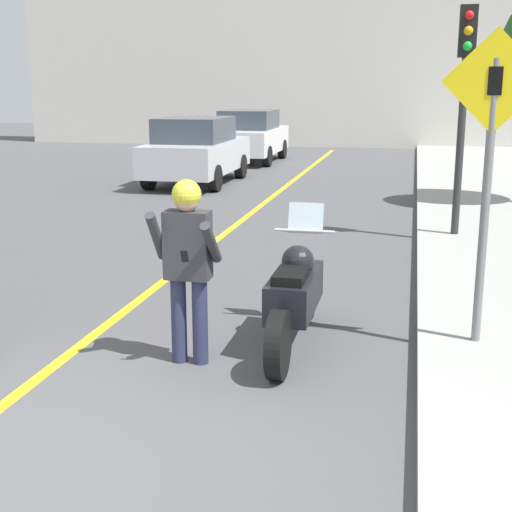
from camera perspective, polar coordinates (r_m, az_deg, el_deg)
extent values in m
plane|color=#4C4C4F|center=(5.08, -19.42, -16.37)|extent=(80.00, 80.00, 0.00)
cube|color=yellow|center=(10.46, -5.04, -0.15)|extent=(0.12, 36.00, 0.01)
cube|color=beige|center=(29.87, 8.00, 17.57)|extent=(28.00, 1.20, 9.27)
cylinder|color=black|center=(6.14, 1.79, -7.11)|extent=(0.14, 0.61, 0.61)
cylinder|color=black|center=(7.74, 4.12, -2.76)|extent=(0.14, 0.61, 0.61)
cube|color=black|center=(6.87, 3.12, -2.86)|extent=(0.40, 1.17, 0.36)
sphere|color=black|center=(6.95, 3.36, -0.44)|extent=(0.32, 0.32, 0.32)
cube|color=black|center=(6.55, 2.77, -1.66)|extent=(0.28, 0.48, 0.10)
cylinder|color=silver|center=(7.31, 3.91, 2.02)|extent=(0.62, 0.03, 0.03)
cube|color=silver|center=(7.36, 4.01, 3.05)|extent=(0.36, 0.12, 0.31)
cylinder|color=#282D4C|center=(6.51, -6.19, -5.11)|extent=(0.14, 0.14, 0.79)
cylinder|color=#282D4C|center=(6.45, -4.50, -5.24)|extent=(0.14, 0.14, 0.79)
cube|color=#333338|center=(6.29, -5.49, 0.87)|extent=(0.40, 0.22, 0.61)
cylinder|color=#333338|center=(6.26, -7.96, 1.59)|extent=(0.09, 0.37, 0.47)
cylinder|color=#333338|center=(6.10, -3.60, 1.08)|extent=(0.09, 0.43, 0.43)
sphere|color=tan|center=(6.22, -5.57, 4.49)|extent=(0.22, 0.22, 0.22)
sphere|color=gold|center=(6.21, -5.58, 4.94)|extent=(0.26, 0.26, 0.26)
cube|color=black|center=(6.02, -5.75, -0.01)|extent=(0.06, 0.05, 0.11)
cylinder|color=slate|center=(6.73, 17.87, 3.86)|extent=(0.08, 0.08, 2.56)
cube|color=yellow|center=(6.63, 18.58, 13.13)|extent=(0.91, 0.02, 0.91)
cube|color=black|center=(6.61, 18.60, 13.13)|extent=(0.12, 0.01, 0.24)
cylinder|color=#2D2D30|center=(11.71, 16.13, 10.15)|extent=(0.12, 0.12, 3.50)
cube|color=black|center=(11.70, 16.59, 16.85)|extent=(0.26, 0.22, 0.76)
sphere|color=red|center=(11.60, 16.71, 17.97)|extent=(0.14, 0.14, 0.14)
sphere|color=gold|center=(11.58, 16.63, 16.89)|extent=(0.14, 0.14, 0.14)
sphere|color=green|center=(11.57, 16.56, 15.80)|extent=(0.14, 0.14, 0.14)
cylinder|color=black|center=(19.91, -5.91, 7.26)|extent=(0.22, 0.64, 0.64)
cylinder|color=black|center=(19.46, -1.24, 7.19)|extent=(0.22, 0.64, 0.64)
cylinder|color=black|center=(17.47, -8.59, 6.32)|extent=(0.22, 0.64, 0.64)
cylinder|color=black|center=(16.95, -3.32, 6.23)|extent=(0.22, 0.64, 0.64)
cube|color=silver|center=(18.39, -4.74, 7.97)|extent=(1.80, 4.20, 0.76)
cube|color=#38424C|center=(18.17, -4.94, 10.05)|extent=(1.58, 2.18, 0.60)
cylinder|color=black|center=(25.11, -1.65, 8.62)|extent=(0.22, 0.64, 0.64)
cylinder|color=black|center=(24.76, 2.12, 8.54)|extent=(0.22, 0.64, 0.64)
cylinder|color=black|center=(22.60, -3.26, 8.06)|extent=(0.22, 0.64, 0.64)
cylinder|color=black|center=(22.21, 0.90, 7.98)|extent=(0.22, 0.64, 0.64)
cube|color=white|center=(23.62, -0.45, 9.24)|extent=(1.80, 4.20, 0.76)
cube|color=#38424C|center=(23.42, -0.55, 10.87)|extent=(1.58, 2.18, 0.60)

